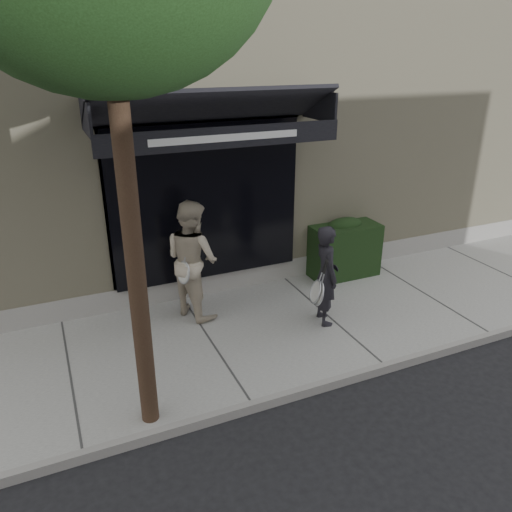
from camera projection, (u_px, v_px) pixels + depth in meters
name	position (u px, v px, depth m)	size (l,w,h in m)	color
ground	(326.00, 320.00, 8.24)	(80.00, 80.00, 0.00)	black
sidewalk	(326.00, 317.00, 8.22)	(20.00, 3.00, 0.12)	gray
curb	(384.00, 368.00, 6.91)	(20.00, 0.10, 0.14)	gray
building_facade	(218.00, 115.00, 11.36)	(14.30, 8.04, 5.64)	#C0B792
hedge	(343.00, 248.00, 9.45)	(1.30, 0.70, 1.14)	black
pedestrian_front	(326.00, 275.00, 7.69)	(0.69, 0.83, 1.61)	black
pedestrian_back	(192.00, 259.00, 7.88)	(1.04, 1.14, 1.92)	#BEAF98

